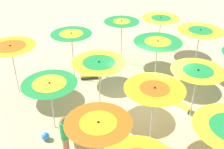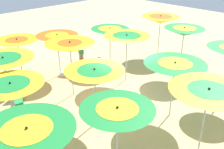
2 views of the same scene
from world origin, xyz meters
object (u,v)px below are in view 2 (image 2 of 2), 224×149
at_px(beach_umbrella_8, 117,113).
at_px(beach_umbrella_15, 17,43).
at_px(beach_umbrella_2, 184,32).
at_px(beach_umbrella_3, 160,20).
at_px(beach_umbrella_7, 110,32).
at_px(beach_umbrella_6, 127,39).
at_px(beach_umbrella_9, 95,75).
at_px(beachgoer_0, 81,52).
at_px(beach_umbrella_12, 28,136).
at_px(beach_umbrella_13, 11,89).
at_px(lounger_1, 114,115).
at_px(lounger_2, 18,98).
at_px(beach_umbrella_4, 208,96).
at_px(lounger_5, 180,76).
at_px(beach_ball, 100,59).
at_px(beach_umbrella_5, 175,67).
at_px(beach_umbrella_14, 3,62).
at_px(beach_umbrella_10, 70,47).
at_px(lounger_3, 9,79).
at_px(lounger_0, 70,73).
at_px(beach_umbrella_11, 57,38).

bearing_deg(beach_umbrella_8, beach_umbrella_15, 82.28).
relative_size(beach_umbrella_8, beach_umbrella_15, 1.07).
xyz_separation_m(beach_umbrella_2, beach_umbrella_3, (1.42, 2.46, -0.07)).
bearing_deg(beach_umbrella_15, beach_umbrella_7, -18.96).
height_order(beach_umbrella_3, beach_umbrella_6, beach_umbrella_3).
height_order(beach_umbrella_9, beachgoer_0, beach_umbrella_9).
bearing_deg(beach_umbrella_6, beach_umbrella_8, -139.66).
xyz_separation_m(beach_umbrella_6, beach_umbrella_7, (0.83, 1.98, -0.24)).
relative_size(beach_umbrella_2, beachgoer_0, 1.46).
distance_m(beach_umbrella_6, beach_umbrella_15, 5.15).
distance_m(beach_umbrella_3, beach_umbrella_12, 11.80).
distance_m(beach_umbrella_13, lounger_1, 3.92).
bearing_deg(beach_umbrella_13, lounger_2, 64.66).
bearing_deg(beach_umbrella_9, beach_umbrella_15, 92.64).
bearing_deg(beach_umbrella_15, beach_umbrella_13, -118.40).
bearing_deg(beach_umbrella_4, beach_umbrella_6, 65.79).
bearing_deg(beach_umbrella_2, lounger_5, -146.61).
height_order(beach_umbrella_7, beach_umbrella_9, beach_umbrella_9).
xyz_separation_m(beach_umbrella_8, beach_umbrella_12, (-2.13, 0.66, 0.09)).
height_order(lounger_5, beach_ball, lounger_5).
relative_size(beach_umbrella_2, beach_umbrella_3, 1.02).
bearing_deg(beach_umbrella_5, beach_umbrella_4, -124.56).
bearing_deg(beach_umbrella_2, beach_umbrella_12, -168.50).
height_order(beach_umbrella_8, beach_ball, beach_umbrella_8).
distance_m(beach_umbrella_6, beach_umbrella_14, 5.54).
relative_size(beach_umbrella_9, beachgoer_0, 1.33).
xyz_separation_m(beach_umbrella_9, beach_umbrella_15, (-0.24, 5.25, -0.03)).
height_order(beach_umbrella_12, lounger_2, beach_umbrella_12).
height_order(beach_umbrella_7, beach_umbrella_14, beach_umbrella_14).
bearing_deg(beach_umbrella_5, beach_umbrella_15, 111.47).
relative_size(beach_umbrella_5, beach_umbrella_10, 0.91).
distance_m(beach_umbrella_5, lounger_3, 8.16).
bearing_deg(beach_umbrella_5, beach_umbrella_7, 70.74).
bearing_deg(beach_umbrella_13, beach_umbrella_15, 61.60).
distance_m(lounger_0, lounger_2, 3.21).
relative_size(beach_umbrella_14, beach_ball, 7.82).
height_order(beach_umbrella_3, lounger_1, beach_umbrella_3).
relative_size(beach_umbrella_5, beach_ball, 7.35).
height_order(beach_umbrella_3, beach_umbrella_5, beach_umbrella_3).
bearing_deg(beach_ball, beach_umbrella_10, -149.48).
bearing_deg(lounger_2, beach_umbrella_13, -0.95).
distance_m(beach_umbrella_4, beach_umbrella_10, 5.98).
height_order(beach_umbrella_5, beach_ball, beach_umbrella_5).
bearing_deg(beach_umbrella_7, beach_umbrella_9, -139.53).
height_order(beach_umbrella_12, lounger_0, beach_umbrella_12).
relative_size(beach_umbrella_8, beach_umbrella_11, 1.07).
relative_size(beach_umbrella_4, beach_umbrella_6, 1.04).
xyz_separation_m(beach_umbrella_3, beach_umbrella_10, (-6.82, -0.34, 0.07)).
relative_size(beach_umbrella_5, beach_umbrella_15, 1.03).
distance_m(beach_umbrella_10, lounger_5, 5.74).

